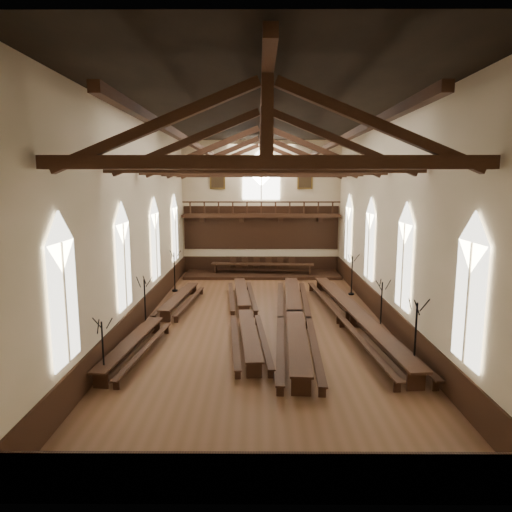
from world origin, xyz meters
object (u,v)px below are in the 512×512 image
at_px(refectory_row_a, 160,318).
at_px(candelabrum_right_near, 415,349).
at_px(candelabrum_left_mid, 145,313).
at_px(dais, 262,274).
at_px(refectory_row_d, 354,314).
at_px(candelabrum_left_near, 104,364).
at_px(candelabrum_left_far, 175,279).
at_px(refectory_row_c, 295,315).
at_px(candelabrum_right_mid, 381,315).
at_px(refectory_row_b, 244,311).
at_px(high_table, 262,265).
at_px(candelabrum_right_far, 352,282).

xyz_separation_m(refectory_row_a, candelabrum_right_near, (10.46, -4.96, 0.34)).
bearing_deg(candelabrum_left_mid, dais, 65.78).
bearing_deg(dais, candelabrum_left_mid, -114.22).
height_order(refectory_row_d, candelabrum_left_near, candelabrum_left_near).
distance_m(candelabrum_left_mid, candelabrum_left_far, 7.63).
xyz_separation_m(refectory_row_c, candelabrum_left_mid, (-7.08, -0.38, 0.18)).
bearing_deg(candelabrum_right_mid, dais, 113.53).
xyz_separation_m(candelabrum_left_mid, candelabrum_right_mid, (11.10, -0.02, -0.04)).
xyz_separation_m(refectory_row_d, candelabrum_left_near, (-9.97, -6.55, 0.13)).
relative_size(refectory_row_c, candelabrum_right_mid, 6.22).
bearing_deg(candelabrum_right_near, candelabrum_right_mid, 90.00).
xyz_separation_m(refectory_row_b, candelabrum_right_mid, (6.47, -1.30, 0.22)).
bearing_deg(high_table, candelabrum_left_far, -138.98).
relative_size(refectory_row_a, candelabrum_left_far, 5.23).
height_order(refectory_row_a, candelabrum_right_mid, candelabrum_right_mid).
xyz_separation_m(candelabrum_left_near, candelabrum_right_near, (11.10, 1.20, 0.11)).
bearing_deg(refectory_row_d, refectory_row_b, 173.42).
bearing_deg(refectory_row_b, candelabrum_left_far, 126.13).
height_order(candelabrum_left_near, candelabrum_right_far, candelabrum_right_far).
xyz_separation_m(refectory_row_c, candelabrum_left_near, (-7.08, -6.27, 0.11)).
distance_m(refectory_row_c, high_table, 12.24).
xyz_separation_m(high_table, candelabrum_left_far, (-5.64, -4.90, -0.00)).
distance_m(candelabrum_left_far, candelabrum_right_mid, 13.48).
height_order(dais, candelabrum_left_mid, candelabrum_left_mid).
height_order(candelabrum_left_far, candelabrum_right_mid, candelabrum_left_far).
distance_m(refectory_row_a, candelabrum_right_near, 11.58).
xyz_separation_m(refectory_row_d, candelabrum_right_near, (1.13, -5.36, 0.24)).
height_order(candelabrum_right_near, candelabrum_right_far, candelabrum_right_near).
xyz_separation_m(refectory_row_c, dais, (-1.45, 12.15, -0.50)).
xyz_separation_m(dais, candelabrum_right_near, (5.46, -17.22, 0.73)).
xyz_separation_m(refectory_row_b, candelabrum_right_far, (6.47, 5.50, 0.25)).
relative_size(candelabrum_left_near, candelabrum_right_near, 0.86).
xyz_separation_m(refectory_row_a, candelabrum_left_near, (-0.64, -6.16, 0.22)).
distance_m(refectory_row_d, candelabrum_left_mid, 9.99).
relative_size(refectory_row_a, dais, 1.21).
height_order(candelabrum_left_mid, candelabrum_right_far, candelabrum_left_mid).
bearing_deg(refectory_row_b, candelabrum_left_mid, -164.48).
xyz_separation_m(refectory_row_c, high_table, (-1.45, 12.15, 0.21)).
bearing_deg(candelabrum_left_near, candelabrum_right_mid, 27.87).
bearing_deg(candelabrum_left_far, candelabrum_right_near, -47.98).
relative_size(refectory_row_b, refectory_row_d, 0.95).
height_order(refectory_row_a, dais, refectory_row_a).
xyz_separation_m(refectory_row_c, candelabrum_left_far, (-7.08, 7.25, 0.20)).
relative_size(refectory_row_b, dais, 1.24).
xyz_separation_m(candelabrum_left_mid, candelabrum_left_far, (0.00, 7.63, 0.02)).
relative_size(refectory_row_b, candelabrum_left_mid, 5.51).
distance_m(refectory_row_c, candelabrum_right_near, 6.47).
bearing_deg(refectory_row_d, candelabrum_right_far, 79.51).
distance_m(candelabrum_left_mid, candelabrum_right_near, 12.05).
bearing_deg(refectory_row_a, candelabrum_left_near, -95.93).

